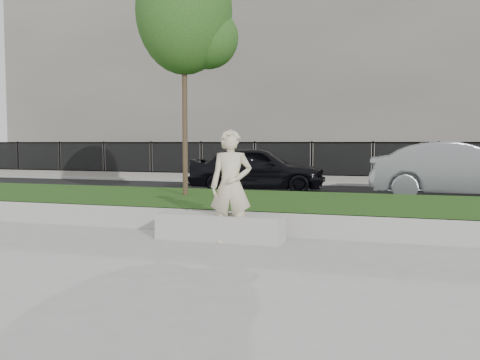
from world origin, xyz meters
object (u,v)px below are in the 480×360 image
(stone_bench, at_px, (220,227))
(man, at_px, (231,187))
(car_dark, at_px, (257,169))
(car_silver, at_px, (458,170))
(young_tree, at_px, (188,16))
(book, at_px, (233,213))

(stone_bench, height_order, man, man)
(car_dark, bearing_deg, car_silver, -100.76)
(man, relative_size, young_tree, 0.33)
(car_silver, bearing_deg, man, 149.52)
(man, bearing_deg, young_tree, 110.00)
(stone_bench, distance_m, young_tree, 5.39)
(young_tree, distance_m, car_dark, 6.12)
(book, xyz_separation_m, young_tree, (-1.99, 2.82, 3.89))
(book, height_order, car_dark, car_dark)
(book, bearing_deg, car_silver, 52.29)
(stone_bench, bearing_deg, young_tree, 121.52)
(book, bearing_deg, man, -86.73)
(man, bearing_deg, book, 89.68)
(car_dark, relative_size, car_silver, 0.89)
(young_tree, bearing_deg, book, -54.81)
(stone_bench, relative_size, man, 1.17)
(man, xyz_separation_m, book, (-0.07, 0.29, -0.45))
(man, relative_size, book, 8.79)
(stone_bench, bearing_deg, book, 38.91)
(car_silver, bearing_deg, young_tree, 124.01)
(stone_bench, relative_size, young_tree, 0.38)
(car_dark, height_order, car_silver, car_silver)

